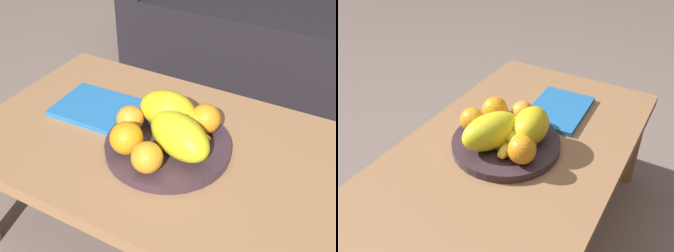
% 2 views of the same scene
% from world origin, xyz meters
% --- Properties ---
extents(ground_plane, '(8.00, 8.00, 0.00)m').
position_xyz_m(ground_plane, '(0.00, 0.00, 0.00)').
color(ground_plane, '#76665D').
extents(coffee_table, '(1.15, 0.63, 0.40)m').
position_xyz_m(coffee_table, '(0.00, 0.00, 0.36)').
color(coffee_table, '#996C47').
rests_on(coffee_table, ground_plane).
extents(couch, '(1.70, 0.70, 0.90)m').
position_xyz_m(couch, '(0.03, 1.27, 0.30)').
color(couch, black).
rests_on(couch, ground_plane).
extents(fruit_bowl, '(0.32, 0.32, 0.03)m').
position_xyz_m(fruit_bowl, '(-0.03, -0.02, 0.41)').
color(fruit_bowl, '#3A2832').
rests_on(fruit_bowl, coffee_table).
extents(melon_large_front, '(0.21, 0.17, 0.10)m').
position_xyz_m(melon_large_front, '(0.01, -0.04, 0.48)').
color(melon_large_front, yellow).
rests_on(melon_large_front, fruit_bowl).
extents(melon_smaller_beside, '(0.16, 0.12, 0.10)m').
position_xyz_m(melon_smaller_beside, '(-0.07, 0.04, 0.47)').
color(melon_smaller_beside, yellow).
rests_on(melon_smaller_beside, fruit_bowl).
extents(orange_front, '(0.08, 0.08, 0.08)m').
position_xyz_m(orange_front, '(0.03, 0.07, 0.46)').
color(orange_front, orange).
rests_on(orange_front, fruit_bowl).
extents(orange_left, '(0.08, 0.08, 0.08)m').
position_xyz_m(orange_left, '(-0.02, -0.14, 0.46)').
color(orange_left, orange).
rests_on(orange_left, fruit_bowl).
extents(orange_right, '(0.07, 0.07, 0.07)m').
position_xyz_m(orange_right, '(-0.14, -0.02, 0.46)').
color(orange_right, orange).
rests_on(orange_right, fruit_bowl).
extents(orange_back, '(0.08, 0.08, 0.08)m').
position_xyz_m(orange_back, '(-0.10, -0.10, 0.47)').
color(orange_back, orange).
rests_on(orange_back, fruit_bowl).
extents(banana_bunch, '(0.15, 0.15, 0.06)m').
position_xyz_m(banana_bunch, '(-0.01, 0.01, 0.45)').
color(banana_bunch, yellow).
rests_on(banana_bunch, fruit_bowl).
extents(magazine, '(0.26, 0.19, 0.02)m').
position_xyz_m(magazine, '(-0.29, 0.04, 0.41)').
color(magazine, '#246AB5').
rests_on(magazine, coffee_table).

